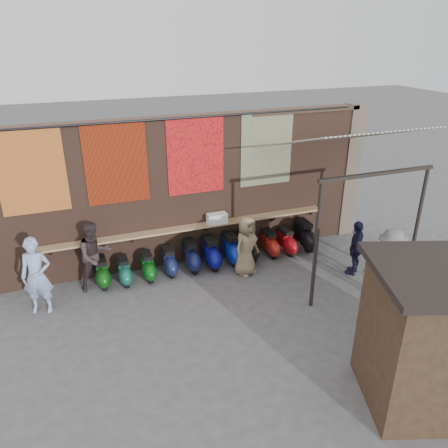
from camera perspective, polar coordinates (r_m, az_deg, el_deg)
name	(u,v)px	position (r m, az deg, el deg)	size (l,w,h in m)	color
ground	(218,309)	(10.33, -0.74, -11.10)	(70.00, 70.00, 0.00)	#474749
brick_wall	(184,192)	(11.71, -5.31, 4.24)	(10.00, 0.40, 4.00)	brown
pier_right	(348,171)	(13.92, 15.90, 6.65)	(0.50, 0.50, 4.00)	#4C4238
eating_counter	(189,228)	(11.72, -4.65, -0.47)	(8.00, 0.32, 0.05)	#9E7A51
shelf_box	(217,218)	(11.85, -0.93, 0.74)	(0.54, 0.28, 0.27)	white
tapestry_redgold	(31,172)	(10.87, -23.88, 6.23)	(1.50, 0.02, 2.00)	maroon
tapestry_sun	(116,164)	(10.90, -13.89, 7.66)	(1.50, 0.02, 2.00)	red
tapestry_orange	(196,156)	(11.29, -3.71, 8.86)	(1.50, 0.02, 2.00)	red
tapestry_multi	(267,149)	(12.00, 5.58, 9.72)	(1.50, 0.02, 2.00)	#254F88
hang_rail	(183,118)	(10.98, -5.37, 13.63)	(0.06, 0.06, 9.50)	black
scooter_stool_0	(102,273)	(11.45, -15.61, -6.14)	(0.34, 0.76, 0.72)	#0F4E11
scooter_stool_1	(124,271)	(11.43, -12.89, -6.02)	(0.32, 0.72, 0.68)	#175C4D
scooter_stool_2	(148,266)	(11.49, -9.91, -5.48)	(0.33, 0.74, 0.70)	#0B5314
scooter_stool_3	(169,261)	(11.64, -7.21, -4.88)	(0.34, 0.75, 0.71)	#16204F
scooter_stool_4	(191,256)	(11.77, -4.32, -4.19)	(0.37, 0.83, 0.79)	#121943
scooter_stool_5	(211,253)	(11.86, -1.74, -3.81)	(0.39, 0.86, 0.82)	navy
scooter_stool_6	(231,249)	(12.06, 0.91, -3.29)	(0.39, 0.86, 0.81)	navy
scooter_stool_7	(248,246)	(12.26, 3.17, -2.87)	(0.38, 0.85, 0.81)	black
scooter_stool_8	(270,244)	(12.54, 5.97, -2.55)	(0.34, 0.76, 0.72)	#A51C16
scooter_stool_9	(287,242)	(12.71, 8.18, -2.28)	(0.34, 0.76, 0.72)	#A40C15
scooter_stool_10	(304,235)	(13.03, 10.44, -1.47)	(0.40, 0.89, 0.84)	black
diner_left	(37,276)	(10.66, -23.26, -6.24)	(0.67, 0.44, 1.84)	#8BA3CB
diner_right	(95,256)	(11.17, -16.51, -3.98)	(0.86, 0.67, 1.77)	#302527
shopper_navy	(356,248)	(11.89, 16.86, -2.98)	(0.88, 0.37, 1.50)	black
shopper_grey	(389,265)	(10.96, 20.74, -5.05)	(1.17, 0.67, 1.82)	slate
shopper_tan	(246,246)	(11.35, 2.93, -2.88)	(0.80, 0.52, 1.63)	#7E6D50
market_stall	(443,341)	(8.30, 26.67, -13.48)	(2.29, 1.72, 2.48)	black
stall_sign	(425,283)	(8.65, 24.78, -7.05)	(1.20, 0.04, 0.50)	gold
stall_shelf	(416,324)	(9.12, 23.80, -11.89)	(1.90, 0.10, 0.06)	#473321
awning_canvas	(340,138)	(11.15, 14.97, 10.84)	(3.20, 3.40, 0.03)	beige
awning_ledger	(308,111)	(12.38, 10.91, 14.35)	(3.30, 0.08, 0.12)	#33261C
awning_header	(378,174)	(10.13, 19.48, 6.21)	(3.00, 0.08, 0.08)	black
awning_post_left	(316,247)	(9.89, 11.95, -2.91)	(0.09, 0.09, 3.10)	black
awning_post_right	(416,228)	(11.55, 23.83, -0.50)	(0.09, 0.09, 3.10)	black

